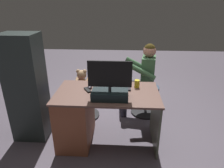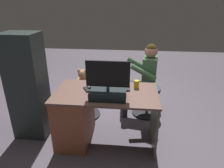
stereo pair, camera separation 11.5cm
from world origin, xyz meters
The scene contains 12 objects.
ground_plane centered at (0.00, 0.00, 0.00)m, with size 10.00×10.00×0.00m, color #5A515D.
desk centered at (0.33, 0.30, 0.39)m, with size 1.27×0.73×0.72m.
monitor centered at (-0.04, 0.47, 0.85)m, with size 0.49×0.23×0.45m.
keyboard centered at (-0.08, 0.19, 0.73)m, with size 0.42×0.14×0.02m, color black.
computer_mouse centered at (0.23, 0.20, 0.74)m, with size 0.06×0.10×0.04m, color #2D282F.
cup centered at (-0.37, 0.13, 0.77)m, with size 0.07×0.07×0.10m, color yellow.
tv_remote centered at (0.25, 0.27, 0.73)m, with size 0.04×0.15×0.02m, color black.
office_chair_teddy centered at (0.44, -0.31, 0.27)m, with size 0.50×0.50×0.48m.
teddy_bear centered at (0.44, -0.32, 0.62)m, with size 0.23×0.23×0.33m.
visitor_chair centered at (-0.58, -0.47, 0.27)m, with size 0.48×0.48×0.48m.
person centered at (-0.49, -0.46, 0.70)m, with size 0.57×0.53×1.17m.
equipment_rack centered at (1.05, 0.23, 0.71)m, with size 0.44×0.36×1.42m, color #272F2D.
Camera 2 is at (-0.30, 2.54, 1.78)m, focal length 32.42 mm.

